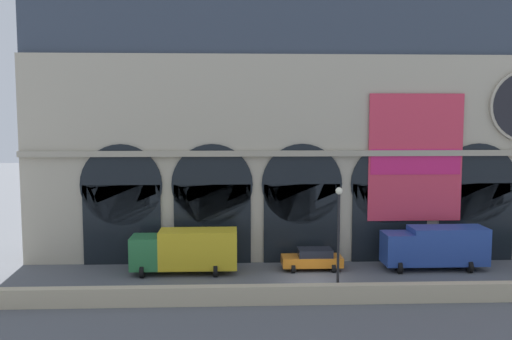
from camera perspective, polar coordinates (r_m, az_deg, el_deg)
The scene contains 7 objects.
ground_plane at distance 37.89m, azimuth 5.73°, elevation -11.53°, with size 200.00×200.00×0.00m, color #54565B.
quay_parapet_wall at distance 33.57m, azimuth 6.83°, elevation -12.78°, with size 90.00×0.70×1.13m, color #BCAD8C.
station_building at distance 43.20m, azimuth 4.62°, elevation 4.02°, with size 42.21×4.40×20.77m.
box_truck_midwest at distance 39.45m, azimuth -7.37°, elevation -8.30°, with size 7.50×2.91×3.12m.
car_center at distance 40.46m, azimuth 5.96°, elevation -9.24°, with size 4.40×2.22×1.55m.
box_truck_mideast at distance 42.28m, azimuth 18.31°, elevation -7.60°, with size 7.50×2.91×3.12m.
street_lamp_quayside at distance 33.55m, azimuth 8.65°, elevation -6.02°, with size 0.44×0.44×6.90m.
Camera 1 is at (-5.23, -35.85, 11.07)m, focal length 38.14 mm.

